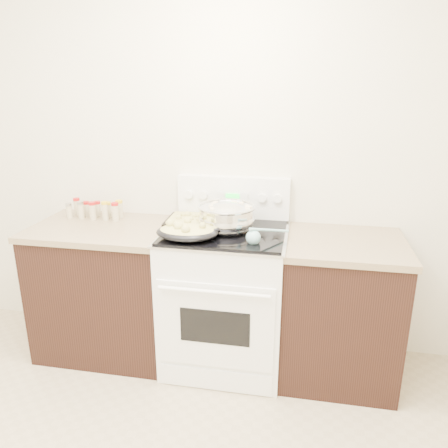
# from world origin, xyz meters

# --- Properties ---
(room_shell) EXTENTS (4.10, 3.60, 2.75)m
(room_shell) POSITION_xyz_m (0.00, 0.00, 1.70)
(room_shell) COLOR silver
(room_shell) RESTS_ON ground
(counter_left) EXTENTS (0.93, 0.67, 0.92)m
(counter_left) POSITION_xyz_m (-0.48, 1.43, 0.46)
(counter_left) COLOR black
(counter_left) RESTS_ON ground
(counter_right) EXTENTS (0.73, 0.67, 0.92)m
(counter_right) POSITION_xyz_m (1.08, 1.43, 0.46)
(counter_right) COLOR black
(counter_right) RESTS_ON ground
(kitchen_range) EXTENTS (0.78, 0.73, 1.22)m
(kitchen_range) POSITION_xyz_m (0.35, 1.42, 0.49)
(kitchen_range) COLOR white
(kitchen_range) RESTS_ON ground
(mixing_bowl) EXTENTS (0.40, 0.40, 0.21)m
(mixing_bowl) POSITION_xyz_m (0.36, 1.42, 1.03)
(mixing_bowl) COLOR silver
(mixing_bowl) RESTS_ON kitchen_range
(roasting_pan) EXTENTS (0.38, 0.28, 0.11)m
(roasting_pan) POSITION_xyz_m (0.15, 1.22, 0.99)
(roasting_pan) COLOR black
(roasting_pan) RESTS_ON kitchen_range
(baking_sheet) EXTENTS (0.43, 0.31, 0.06)m
(baking_sheet) POSITION_xyz_m (0.14, 1.55, 0.96)
(baking_sheet) COLOR black
(baking_sheet) RESTS_ON kitchen_range
(wooden_spoon) EXTENTS (0.12, 0.27, 0.04)m
(wooden_spoon) POSITION_xyz_m (0.23, 1.38, 0.95)
(wooden_spoon) COLOR #B37D52
(wooden_spoon) RESTS_ON kitchen_range
(blue_ladle) EXTENTS (0.24, 0.21, 0.11)m
(blue_ladle) POSITION_xyz_m (0.56, 1.23, 0.98)
(blue_ladle) COLOR #7CB1B9
(blue_ladle) RESTS_ON kitchen_range
(spice_jars) EXTENTS (0.38, 0.14, 0.13)m
(spice_jars) POSITION_xyz_m (-0.60, 1.59, 0.98)
(spice_jars) COLOR #BFB28C
(spice_jars) RESTS_ON counter_left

